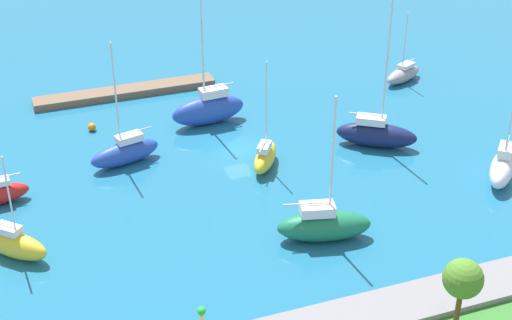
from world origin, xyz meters
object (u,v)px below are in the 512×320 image
Objects in this scene: park_tree_east at (463,279)px; sailboat_blue_far_north at (209,109)px; sailboat_yellow_outer_mooring at (265,157)px; sailboat_white_east_end at (502,167)px; mooring_buoy_orange at (92,127)px; pier_dock at (126,92)px; sailboat_yellow_center_basin at (15,244)px; sailboat_blue_west_end at (125,152)px; sailboat_navy_lone_south at (376,133)px; sailboat_gray_off_beacon at (403,74)px; sailboat_green_lone_north at (324,224)px.

sailboat_blue_far_north reaches higher than park_tree_east.
sailboat_yellow_outer_mooring is 1.02× the size of sailboat_white_east_end.
park_tree_east is at bearing -0.52° from sailboat_white_east_end.
mooring_buoy_orange is (14.02, -13.04, -0.72)m from sailboat_yellow_outer_mooring.
pier_dock is 48.17m from park_tree_east.
sailboat_yellow_center_basin is (20.71, 16.98, -0.49)m from sailboat_blue_far_north.
pier_dock is 30.33m from sailboat_yellow_center_basin.
sailboat_white_east_end is at bearing 140.71° from sailboat_blue_west_end.
pier_dock is at bearing 168.82° from sailboat_navy_lone_south.
sailboat_white_east_end reaches higher than park_tree_east.
sailboat_white_east_end is 12.43× the size of mooring_buoy_orange.
sailboat_yellow_outer_mooring is 1.17× the size of sailboat_yellow_center_basin.
sailboat_blue_far_north is at bearing -90.03° from sailboat_white_east_end.
sailboat_navy_lone_south is at bearing 26.23° from sailboat_gray_off_beacon.
sailboat_blue_west_end reaches higher than sailboat_white_east_end.
pier_dock is 2.26× the size of sailboat_yellow_center_basin.
sailboat_yellow_center_basin is 21.42m from mooring_buoy_orange.
pier_dock is 1.36× the size of sailboat_navy_lone_south.
sailboat_white_east_end is 42.37m from sailboat_yellow_center_basin.
sailboat_blue_west_end is 14.71× the size of mooring_buoy_orange.
sailboat_yellow_outer_mooring is 23.87m from sailboat_yellow_center_basin.
sailboat_yellow_center_basin is at bearing 34.34° from sailboat_blue_far_north.
sailboat_green_lone_north reaches higher than sailboat_yellow_outer_mooring.
sailboat_white_east_end is 29.48m from sailboat_blue_far_north.
pier_dock is 15.66m from sailboat_blue_west_end.
sailboat_yellow_center_basin is (10.89, 11.58, -0.06)m from sailboat_blue_west_end.
sailboat_navy_lone_south is at bearing 54.50° from sailboat_yellow_center_basin.
sailboat_blue_far_north is 18.71× the size of mooring_buoy_orange.
sailboat_blue_west_end is (3.08, 15.33, 0.85)m from pier_dock.
sailboat_blue_west_end is at bearing 78.66° from pier_dock.
sailboat_yellow_outer_mooring reaches higher than sailboat_white_east_end.
sailboat_gray_off_beacon is at bearing -178.85° from sailboat_blue_far_north.
sailboat_blue_far_north reaches higher than sailboat_yellow_center_basin.
sailboat_gray_off_beacon is (-34.21, -8.03, -0.32)m from sailboat_blue_west_end.
sailboat_green_lone_north is 15.18× the size of mooring_buoy_orange.
sailboat_green_lone_north reaches higher than sailboat_yellow_center_basin.
sailboat_yellow_outer_mooring is 11.67m from sailboat_navy_lone_south.
sailboat_yellow_outer_mooring is 12.34m from sailboat_green_lone_north.
sailboat_white_east_end is at bearing 39.45° from sailboat_yellow_center_basin.
sailboat_blue_west_end is 35.14m from sailboat_gray_off_beacon.
sailboat_blue_far_north reaches higher than sailboat_yellow_outer_mooring.
sailboat_white_east_end is at bearing 22.51° from sailboat_green_lone_north.
sailboat_blue_west_end is at bearing 103.74° from mooring_buoy_orange.
sailboat_blue_west_end is 13.16m from sailboat_yellow_outer_mooring.
sailboat_navy_lone_south is 35.28m from sailboat_yellow_center_basin.
sailboat_green_lone_north is 24.07m from sailboat_yellow_center_basin.
pier_dock is at bearing -60.83° from sailboat_blue_far_north.
sailboat_gray_off_beacon is 0.54× the size of sailboat_blue_far_north.
park_tree_east is at bearing 103.32° from sailboat_blue_west_end.
sailboat_navy_lone_south reaches higher than sailboat_yellow_outer_mooring.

